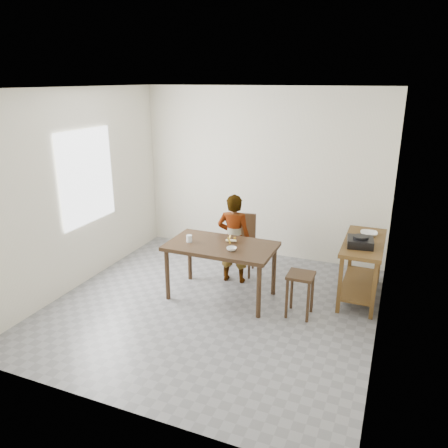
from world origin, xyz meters
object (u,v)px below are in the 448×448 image
at_px(prep_counter, 361,269).
at_px(child, 234,239).
at_px(dining_chair, 239,245).
at_px(stool, 300,295).
at_px(dining_table, 221,271).

bearing_deg(prep_counter, child, -174.15).
bearing_deg(child, prep_counter, 178.85).
distance_m(prep_counter, dining_chair, 1.77).
bearing_deg(stool, prep_counter, 50.75).
bearing_deg(dining_chair, stool, -48.38).
height_order(prep_counter, dining_chair, dining_chair).
distance_m(prep_counter, stool, 1.02).
height_order(child, stool, child).
bearing_deg(stool, dining_table, 175.56).
bearing_deg(prep_counter, stool, -129.25).
distance_m(child, dining_chair, 0.36).
bearing_deg(child, dining_chair, -92.33).
bearing_deg(dining_chair, prep_counter, -13.52).
relative_size(child, dining_chair, 1.47).
xyz_separation_m(dining_table, prep_counter, (1.72, 0.70, 0.03)).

